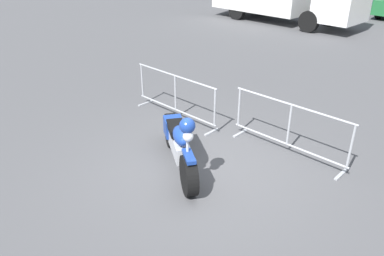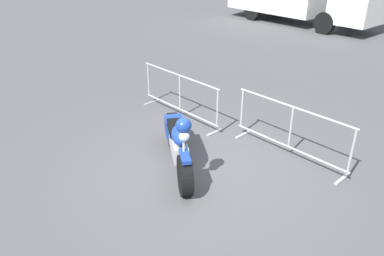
{
  "view_description": "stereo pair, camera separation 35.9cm",
  "coord_description": "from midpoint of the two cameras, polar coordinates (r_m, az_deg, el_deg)",
  "views": [
    {
      "loc": [
        3.28,
        -4.9,
        3.87
      ],
      "look_at": [
        -0.46,
        0.19,
        0.65
      ],
      "focal_mm": 35.0,
      "sensor_mm": 36.0,
      "label": 1
    },
    {
      "loc": [
        3.56,
        -4.68,
        3.87
      ],
      "look_at": [
        -0.46,
        0.19,
        0.65
      ],
      "focal_mm": 35.0,
      "sensor_mm": 36.0,
      "label": 2
    }
  ],
  "objects": [
    {
      "name": "crowd_barrier_near",
      "position": [
        8.83,
        -3.72,
        4.94
      ],
      "size": [
        2.53,
        0.75,
        1.07
      ],
      "rotation": [
        0.0,
        0.0,
        -0.13
      ],
      "color": "#9EA0A5",
      "rests_on": "ground"
    },
    {
      "name": "ground_plane",
      "position": [
        7.04,
        0.65,
        -6.32
      ],
      "size": [
        120.0,
        120.0,
        0.0
      ],
      "primitive_type": "plane",
      "color": "#4C4C4F"
    },
    {
      "name": "crowd_barrier_far",
      "position": [
        7.48,
        13.22,
        -0.01
      ],
      "size": [
        2.53,
        0.75,
        1.07
      ],
      "rotation": [
        0.0,
        0.0,
        -0.13
      ],
      "color": "#9EA0A5",
      "rests_on": "ground"
    },
    {
      "name": "motorcycle",
      "position": [
        6.88,
        -3.48,
        -2.24
      ],
      "size": [
        1.93,
        1.71,
        1.35
      ],
      "rotation": [
        0.0,
        0.0,
        -0.71
      ],
      "color": "black",
      "rests_on": "ground"
    }
  ]
}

